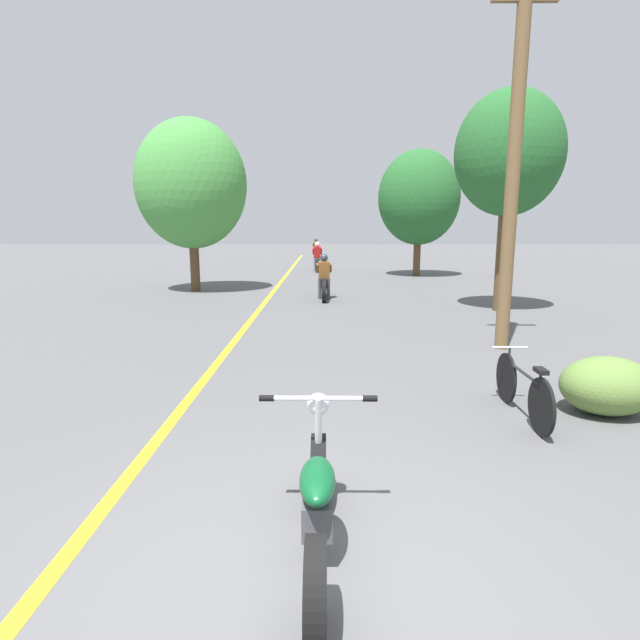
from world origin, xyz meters
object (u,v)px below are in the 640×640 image
Objects in this scene: roadside_tree_left at (191,185)px; motorcycle_foreground at (317,502)px; utility_pole at (514,161)px; motorcycle_rider_mid at (317,260)px; motorcycle_rider_far at (316,250)px; roadside_tree_right_near at (509,155)px; bicycle_parked at (523,389)px; roadside_tree_right_far at (419,198)px; motorcycle_rider_lead at (324,282)px.

roadside_tree_left is 15.28m from motorcycle_foreground.
utility_pole reaches higher than motorcycle_rider_mid.
roadside_tree_left is at bearing -101.83° from motorcycle_rider_far.
roadside_tree_left is (-9.20, 4.06, -0.41)m from roadside_tree_right_near.
motorcycle_rider_far reaches higher than motorcycle_foreground.
motorcycle_rider_mid is at bearing -88.70° from motorcycle_rider_far.
roadside_tree_right_near is 0.98× the size of roadside_tree_left.
roadside_tree_right_far is at bearing 83.81° from bicycle_parked.
roadside_tree_right_near is 9.57m from roadside_tree_right_far.
motorcycle_rider_far reaches higher than bicycle_parked.
roadside_tree_left is 13.95m from bicycle_parked.
utility_pole reaches higher than roadside_tree_right_far.
bicycle_parked is at bearing -82.13° from motorcycle_rider_mid.
roadside_tree_left is 3.41× the size of bicycle_parked.
roadside_tree_left reaches higher than motorcycle_foreground.
roadside_tree_right_near is at bearing 65.08° from motorcycle_foreground.
utility_pole is 3.84× the size of bicycle_parked.
motorcycle_foreground is 0.90× the size of motorcycle_rider_mid.
motorcycle_rider_mid is at bearing 102.72° from utility_pole.
roadside_tree_right_near is 2.86× the size of motorcycle_rider_far.
motorcycle_rider_mid is (-0.35, 9.76, 0.03)m from motorcycle_rider_lead.
motorcycle_rider_far is (-4.81, 13.15, -2.95)m from roadside_tree_right_far.
motorcycle_foreground is 1.15× the size of bicycle_parked.
roadside_tree_right_far is at bearing 32.19° from roadside_tree_left.
roadside_tree_right_near reaches higher than motorcycle_rider_far.
motorcycle_rider_lead is at bearing 89.85° from motorcycle_foreground.
utility_pole is at bearing 74.44° from bicycle_parked.
roadside_tree_left is 2.97× the size of motorcycle_foreground.
motorcycle_rider_mid is (4.15, 7.83, -3.05)m from roadside_tree_left.
bicycle_parked is (6.85, -11.71, -3.26)m from roadside_tree_left.
bicycle_parked is (-1.86, -17.19, -3.12)m from roadside_tree_right_far.
bicycle_parked is at bearing -59.68° from roadside_tree_left.
roadside_tree_left reaches higher than roadside_tree_right_far.
roadside_tree_right_near is at bearing -76.85° from motorcycle_rider_far.
roadside_tree_right_near is (1.41, 4.26, 0.68)m from utility_pole.
roadside_tree_right_far reaches higher than bicycle_parked.
motorcycle_foreground is at bearing -133.10° from bicycle_parked.
roadside_tree_right_near is at bearing -87.04° from roadside_tree_right_far.
motorcycle_rider_far is at bearing 95.54° from bicycle_parked.
roadside_tree_left is 9.37m from motorcycle_rider_mid.
roadside_tree_right_far is at bearing 92.96° from roadside_tree_right_near.
roadside_tree_right_far is 2.58× the size of motorcycle_rider_lead.
motorcycle_foreground is 32.89m from motorcycle_rider_far.
roadside_tree_right_near is 13.38m from motorcycle_rider_mid.
motorcycle_rider_lead is at bearing -119.58° from roadside_tree_right_far.
motorcycle_rider_lead is (4.50, -1.93, -3.08)m from roadside_tree_left.
motorcycle_rider_mid is at bearing 97.87° from bicycle_parked.
motorcycle_rider_far is (-5.30, 22.69, -3.50)m from roadside_tree_right_near.
motorcycle_foreground is at bearing -102.13° from roadside_tree_right_far.
utility_pole is 3.30× the size of motorcycle_rider_far.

